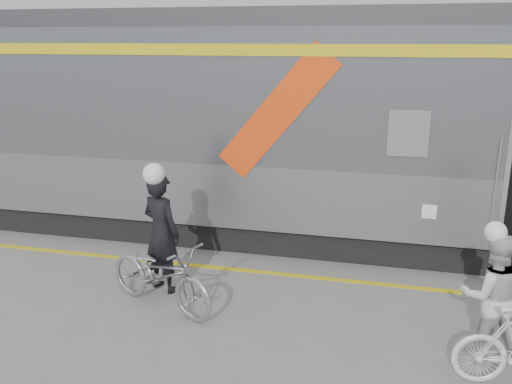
% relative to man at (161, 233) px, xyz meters
% --- Properties ---
extents(ground, '(90.00, 90.00, 0.00)m').
position_rel_man_xyz_m(ground, '(1.78, -1.23, -0.89)').
color(ground, slate).
rests_on(ground, ground).
extents(train, '(24.00, 3.17, 4.10)m').
position_rel_man_xyz_m(train, '(3.22, 2.96, 1.16)').
color(train, black).
rests_on(train, ground).
extents(safety_strip, '(24.00, 0.12, 0.01)m').
position_rel_man_xyz_m(safety_strip, '(1.78, 0.92, -0.89)').
color(safety_strip, gold).
rests_on(safety_strip, ground).
extents(man, '(0.77, 0.65, 1.79)m').
position_rel_man_xyz_m(man, '(0.00, 0.00, 0.00)').
color(man, black).
rests_on(man, ground).
extents(bicycle_left, '(1.98, 1.33, 0.98)m').
position_rel_man_xyz_m(bicycle_left, '(0.20, -0.55, -0.40)').
color(bicycle_left, '#95979B').
rests_on(bicycle_left, ground).
extents(woman, '(0.81, 0.67, 1.53)m').
position_rel_man_xyz_m(woman, '(4.40, -0.73, -0.13)').
color(woman, beige).
rests_on(woman, ground).
extents(helmet_man, '(0.31, 0.31, 0.31)m').
position_rel_man_xyz_m(helmet_man, '(0.00, 0.00, 1.05)').
color(helmet_man, white).
rests_on(helmet_man, man).
extents(helmet_woman, '(0.24, 0.24, 0.24)m').
position_rel_man_xyz_m(helmet_woman, '(4.40, -0.73, 0.76)').
color(helmet_woman, white).
rests_on(helmet_woman, woman).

